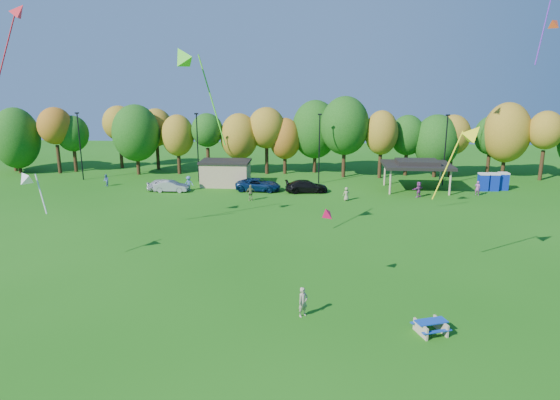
# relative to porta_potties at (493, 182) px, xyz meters

# --- Properties ---
(ground) EXTENTS (160.00, 160.00, 0.00)m
(ground) POSITION_rel_porta_potties_xyz_m (-23.53, -37.59, -1.10)
(ground) COLOR #19600F
(ground) RESTS_ON ground
(tree_line) EXTENTS (93.57, 10.55, 11.15)m
(tree_line) POSITION_rel_porta_potties_xyz_m (-24.56, 7.92, 4.82)
(tree_line) COLOR black
(tree_line) RESTS_ON ground
(lamp_posts) EXTENTS (64.50, 0.25, 9.09)m
(lamp_posts) POSITION_rel_porta_potties_xyz_m (-21.53, 2.41, 3.80)
(lamp_posts) COLOR black
(lamp_posts) RESTS_ON ground
(utility_building) EXTENTS (6.30, 4.30, 3.25)m
(utility_building) POSITION_rel_porta_potties_xyz_m (-33.53, 0.41, 0.54)
(utility_building) COLOR tan
(utility_building) RESTS_ON ground
(pavilion) EXTENTS (8.20, 6.20, 3.77)m
(pavilion) POSITION_rel_porta_potties_xyz_m (-9.53, -0.59, 2.13)
(pavilion) COLOR tan
(pavilion) RESTS_ON ground
(porta_potties) EXTENTS (3.75, 1.73, 2.18)m
(porta_potties) POSITION_rel_porta_potties_xyz_m (0.00, 0.00, 0.00)
(porta_potties) COLOR #0C26A5
(porta_potties) RESTS_ON ground
(picnic_table) EXTENTS (2.15, 1.96, 0.76)m
(picnic_table) POSITION_rel_porta_potties_xyz_m (-15.43, -36.40, -0.65)
(picnic_table) COLOR tan
(picnic_table) RESTS_ON ground
(kite_flyer) EXTENTS (0.78, 0.77, 1.82)m
(kite_flyer) POSITION_rel_porta_potties_xyz_m (-22.57, -34.87, -0.19)
(kite_flyer) COLOR tan
(kite_flyer) RESTS_ON ground
(car_a) EXTENTS (4.50, 2.99, 1.42)m
(car_a) POSITION_rel_porta_potties_xyz_m (-40.69, -2.90, -0.39)
(car_a) COLOR silver
(car_a) RESTS_ON ground
(car_b) EXTENTS (4.14, 1.50, 1.36)m
(car_b) POSITION_rel_porta_potties_xyz_m (-39.55, -3.66, -0.42)
(car_b) COLOR #A1A2A6
(car_b) RESTS_ON ground
(car_c) EXTENTS (5.66, 2.88, 1.53)m
(car_c) POSITION_rel_porta_potties_xyz_m (-28.98, -2.41, -0.33)
(car_c) COLOR navy
(car_c) RESTS_ON ground
(car_d) EXTENTS (5.39, 2.82, 1.49)m
(car_d) POSITION_rel_porta_potties_xyz_m (-23.04, -2.80, -0.35)
(car_d) COLOR black
(car_d) RESTS_ON ground
(far_person_0) EXTENTS (0.76, 0.65, 1.75)m
(far_person_0) POSITION_rel_porta_potties_xyz_m (-2.77, -2.93, -0.22)
(far_person_0) COLOR #AA509D
(far_person_0) RESTS_ON ground
(far_person_1) EXTENTS (0.94, 0.95, 1.55)m
(far_person_1) POSITION_rel_porta_potties_xyz_m (-48.73, -1.29, -0.32)
(far_person_1) COLOR #4E69AC
(far_person_1) RESTS_ON ground
(far_person_2) EXTENTS (1.16, 0.72, 1.84)m
(far_person_2) POSITION_rel_porta_potties_xyz_m (-29.28, -7.31, -0.18)
(far_person_2) COLOR olive
(far_person_2) RESTS_ON ground
(far_person_3) EXTENTS (1.17, 0.68, 1.80)m
(far_person_3) POSITION_rel_porta_potties_xyz_m (-37.57, -2.87, -0.20)
(far_person_3) COLOR #46689B
(far_person_3) RESTS_ON ground
(far_person_4) EXTENTS (0.87, 0.69, 1.55)m
(far_person_4) POSITION_rel_porta_potties_xyz_m (-18.42, -6.58, -0.32)
(far_person_4) COLOR #989968
(far_person_4) RESTS_ON ground
(far_person_5) EXTENTS (1.68, 1.50, 1.85)m
(far_person_5) POSITION_rel_porta_potties_xyz_m (-9.92, -4.35, -0.17)
(far_person_5) COLOR #A44493
(far_person_5) RESTS_ON ground
(kite_0) EXTENTS (1.64, 1.65, 1.34)m
(kite_0) POSITION_rel_porta_potties_xyz_m (-1.84, -15.64, 17.13)
(kite_0) COLOR #F8461D
(kite_2) EXTENTS (2.08, 1.69, 3.47)m
(kite_2) POSITION_rel_porta_potties_xyz_m (-42.46, -28.85, 5.82)
(kite_2) COLOR silver
(kite_6) EXTENTS (1.19, 1.32, 1.06)m
(kite_6) POSITION_rel_porta_potties_xyz_m (-21.21, -31.30, 4.35)
(kite_6) COLOR #E30C4D
(kite_7) EXTENTS (3.29, 1.39, 5.45)m
(kite_7) POSITION_rel_porta_potties_xyz_m (-11.58, -28.06, 9.06)
(kite_7) COLOR yellow
(kite_13) EXTENTS (4.13, 2.89, 7.43)m
(kite_13) POSITION_rel_porta_potties_xyz_m (-31.54, -25.73, 14.10)
(kite_13) COLOR #3DC81A
(kite_14) EXTENTS (3.60, 1.59, 6.24)m
(kite_14) POSITION_rel_porta_potties_xyz_m (-43.02, -26.24, 17.10)
(kite_14) COLOR red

